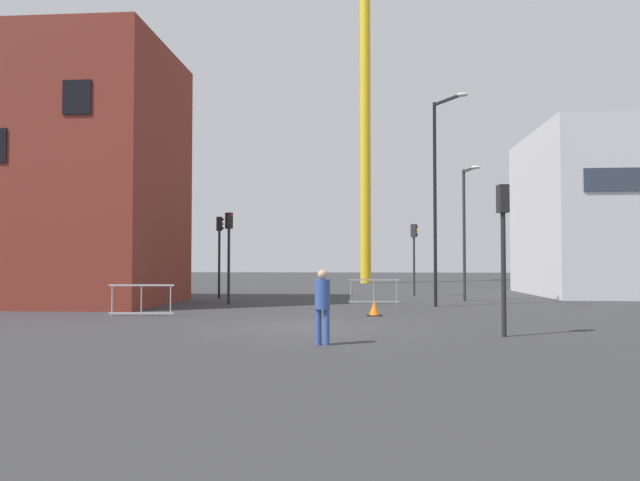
{
  "coord_description": "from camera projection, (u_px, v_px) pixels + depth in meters",
  "views": [
    {
      "loc": [
        1.77,
        -16.93,
        1.88
      ],
      "look_at": [
        0.0,
        6.24,
        2.67
      ],
      "focal_mm": 33.46,
      "sensor_mm": 36.0,
      "label": 1
    }
  ],
  "objects": [
    {
      "name": "traffic_light_far",
      "position": [
        229.0,
        243.0,
        25.88
      ],
      "size": [
        0.37,
        0.37,
        3.98
      ],
      "color": "#232326",
      "rests_on": "ground"
    },
    {
      "name": "traffic_cone_on_verge",
      "position": [
        374.0,
        309.0,
        20.39
      ],
      "size": [
        0.51,
        0.51,
        0.51
      ],
      "color": "black",
      "rests_on": "ground"
    },
    {
      "name": "traffic_light_corner",
      "position": [
        414.0,
        248.0,
        31.88
      ],
      "size": [
        0.39,
        0.34,
        3.85
      ],
      "color": "#2D2D30",
      "rests_on": "ground"
    },
    {
      "name": "pedestrian_walking",
      "position": [
        322.0,
        301.0,
        13.33
      ],
      "size": [
        0.34,
        0.34,
        1.68
      ],
      "color": "#33519E",
      "rests_on": "ground"
    },
    {
      "name": "traffic_light_near",
      "position": [
        503.0,
        234.0,
        14.84
      ],
      "size": [
        0.28,
        0.39,
        3.78
      ],
      "color": "#232326",
      "rests_on": "ground"
    },
    {
      "name": "safety_barrier_rear",
      "position": [
        141.0,
        300.0,
        20.22
      ],
      "size": [
        2.21,
        0.21,
        1.08
      ],
      "color": "#B2B5BA",
      "rests_on": "ground"
    },
    {
      "name": "streetlamp_short",
      "position": [
        466.0,
        222.0,
        27.72
      ],
      "size": [
        0.6,
        1.58,
        6.18
      ],
      "color": "#2D2D30",
      "rests_on": "ground"
    },
    {
      "name": "brick_building",
      "position": [
        46.0,
        176.0,
        26.16
      ],
      "size": [
        10.88,
        7.54,
        11.18
      ],
      "color": "maroon",
      "rests_on": "ground"
    },
    {
      "name": "ground",
      "position": [
        303.0,
        327.0,
        16.95
      ],
      "size": [
        160.0,
        160.0,
        0.0
      ],
      "primitive_type": "plane",
      "color": "#333335"
    },
    {
      "name": "construction_crane",
      "position": [
        370.0,
        64.0,
        50.79
      ],
      "size": [
        19.19,
        2.75,
        28.64
      ],
      "color": "yellow",
      "rests_on": "ground"
    },
    {
      "name": "safety_barrier_left_run",
      "position": [
        374.0,
        291.0,
        25.96
      ],
      "size": [
        2.21,
        0.17,
        1.08
      ],
      "color": "#9EA0A5",
      "rests_on": "ground"
    },
    {
      "name": "traffic_light_crosswalk",
      "position": [
        219.0,
        244.0,
        29.73
      ],
      "size": [
        0.38,
        0.27,
        4.08
      ],
      "color": "black",
      "rests_on": "ground"
    },
    {
      "name": "streetlamp_tall",
      "position": [
        438.0,
        186.0,
        24.38
      ],
      "size": [
        1.2,
        1.7,
        8.45
      ],
      "color": "black",
      "rests_on": "ground"
    }
  ]
}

